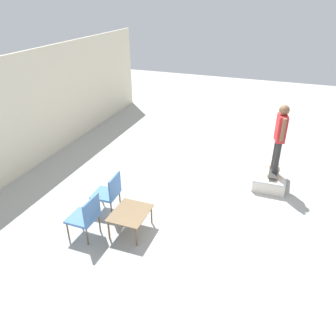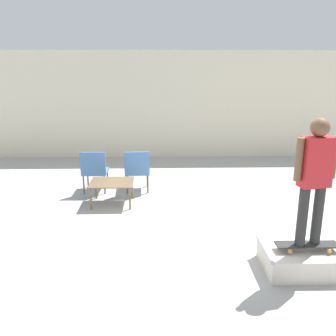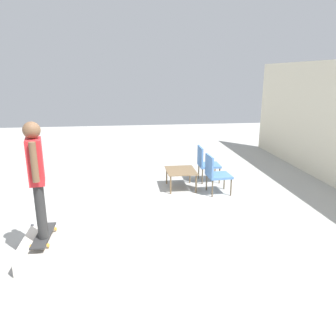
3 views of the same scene
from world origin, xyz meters
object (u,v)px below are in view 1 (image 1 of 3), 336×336
at_px(coffee_table, 130,214).
at_px(skateboard_on_ramp, 274,171).
at_px(patio_chair_left, 86,215).
at_px(person_skater, 280,134).
at_px(skate_ramp_box, 270,179).
at_px(patio_chair_right, 109,191).

bearing_deg(coffee_table, skateboard_on_ramp, -41.54).
bearing_deg(patio_chair_left, skateboard_on_ramp, 136.24).
bearing_deg(skateboard_on_ramp, person_skater, -62.89).
distance_m(skate_ramp_box, patio_chair_left, 4.58).
height_order(skateboard_on_ramp, person_skater, person_skater).
height_order(coffee_table, patio_chair_right, patio_chair_right).
bearing_deg(coffee_table, skate_ramp_box, -41.32).
relative_size(person_skater, patio_chair_right, 1.83).
bearing_deg(skate_ramp_box, patio_chair_right, 126.50).
bearing_deg(person_skater, coffee_table, 126.56).
height_order(skate_ramp_box, coffee_table, coffee_table).
relative_size(coffee_table, patio_chair_right, 0.92).
bearing_deg(person_skater, patio_chair_left, 123.59).
xyz_separation_m(person_skater, patio_chair_right, (-2.40, 3.25, -0.87)).
bearing_deg(skateboard_on_ramp, patio_chair_left, 136.04).
relative_size(skate_ramp_box, patio_chair_right, 1.13).
height_order(skate_ramp_box, skateboard_on_ramp, skateboard_on_ramp).
distance_m(skate_ramp_box, person_skater, 1.22).
bearing_deg(patio_chair_right, coffee_table, 54.47).
height_order(person_skater, patio_chair_right, person_skater).
height_order(skate_ramp_box, person_skater, person_skater).
xyz_separation_m(skateboard_on_ramp, person_skater, (0.00, -0.00, 0.99)).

